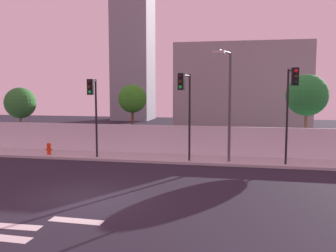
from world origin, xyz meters
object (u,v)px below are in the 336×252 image
traffic_light_center (93,101)px  roadside_tree_leftmost (20,103)px  fire_hydrant (49,148)px  roadside_tree_midright (307,95)px  street_lamp_curbside (228,96)px  roadside_tree_midleft (132,99)px  traffic_light_right (185,98)px  traffic_light_left (291,96)px

traffic_light_center → roadside_tree_leftmost: bearing=152.6°
fire_hydrant → roadside_tree_midright: bearing=11.2°
street_lamp_curbside → roadside_tree_leftmost: street_lamp_curbside is taller
roadside_tree_midleft → roadside_tree_midright: size_ratio=0.88×
traffic_light_center → street_lamp_curbside: street_lamp_curbside is taller
roadside_tree_leftmost → roadside_tree_midright: bearing=0.0°
roadside_tree_leftmost → traffic_light_right: bearing=-17.1°
traffic_light_right → roadside_tree_midleft: traffic_light_right is taller
roadside_tree_leftmost → traffic_light_center: bearing=-27.4°
traffic_light_left → traffic_light_center: bearing=179.2°
roadside_tree_leftmost → roadside_tree_midleft: (8.41, 0.00, 0.34)m
street_lamp_curbside → roadside_tree_midright: bearing=35.7°
traffic_light_center → fire_hydrant: 4.46m
roadside_tree_leftmost → roadside_tree_midright: roadside_tree_midright is taller
street_lamp_curbside → roadside_tree_midright: size_ratio=1.19×
traffic_light_left → traffic_light_center: traffic_light_left is taller
traffic_light_right → roadside_tree_midright: (6.96, 3.88, 0.11)m
traffic_light_left → roadside_tree_midleft: 10.50m
roadside_tree_midleft → roadside_tree_midright: roadside_tree_midright is taller
fire_hydrant → roadside_tree_midright: (15.68, 3.11, 3.30)m
roadside_tree_leftmost → roadside_tree_midleft: bearing=0.0°
traffic_light_right → traffic_light_center: bearing=178.3°
traffic_light_center → traffic_light_right: 5.46m
traffic_light_left → roadside_tree_midright: bearing=70.1°
roadside_tree_leftmost → roadside_tree_midleft: 8.42m
traffic_light_left → roadside_tree_midright: 4.11m
traffic_light_right → roadside_tree_leftmost: traffic_light_right is taller
street_lamp_curbside → traffic_light_center: bearing=-177.3°
traffic_light_center → traffic_light_right: (5.46, -0.16, 0.21)m
fire_hydrant → roadside_tree_midright: size_ratio=0.14×
traffic_light_right → traffic_light_left: bearing=0.1°
traffic_light_center → roadside_tree_midright: (12.42, 3.72, 0.31)m
street_lamp_curbside → roadside_tree_midright: (4.66, 3.35, 0.02)m
roadside_tree_leftmost → fire_hydrant: bearing=-38.6°
street_lamp_curbside → fire_hydrant: 11.50m
street_lamp_curbside → roadside_tree_leftmost: size_ratio=1.41×
traffic_light_right → roadside_tree_midleft: size_ratio=1.09×
traffic_light_left → traffic_light_right: size_ratio=1.05×
traffic_light_right → roadside_tree_leftmost: (-12.61, 3.88, -0.52)m
traffic_light_center → roadside_tree_midright: 12.97m
roadside_tree_leftmost → traffic_light_left: bearing=-12.0°
traffic_light_right → roadside_tree_leftmost: 13.21m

